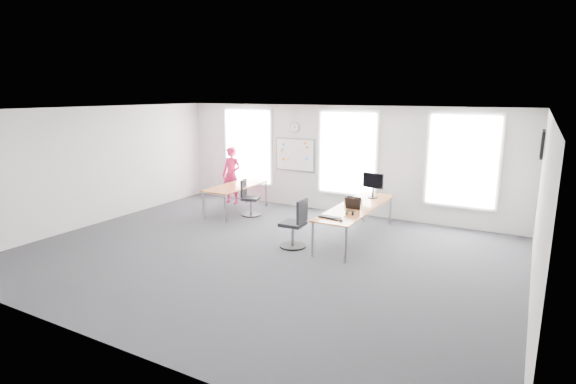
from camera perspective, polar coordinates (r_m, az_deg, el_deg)
The scene contains 24 objects.
floor at distance 9.61m, azimuth -3.23°, elevation -7.81°, with size 10.00×10.00×0.00m, color #26272B.
ceiling at distance 9.02m, azimuth -3.47°, elevation 10.37°, with size 10.00×10.00×0.00m, color white.
wall_back at distance 12.71m, azimuth 6.33°, elevation 4.12°, with size 10.00×10.00×0.00m, color silver.
wall_front at distance 6.30m, azimuth -23.22°, elevation -5.43°, with size 10.00×10.00×0.00m, color silver.
wall_left at distance 12.56m, azimuth -23.05°, elevation 3.10°, with size 10.00×10.00×0.00m, color silver.
wall_right at distance 7.83m, azimuth 29.38°, elevation -2.65°, with size 10.00×10.00×0.00m, color silver.
window_left at distance 14.07m, azimuth -5.09°, elevation 5.78°, with size 1.60×0.06×2.20m, color silver.
window_mid at distance 12.54m, azimuth 7.57°, elevation 4.90°, with size 1.60×0.06×2.20m, color silver.
window_right at distance 11.80m, azimuth 21.27°, elevation 3.69°, with size 1.60×0.06×2.20m, color silver.
desk_right at distance 10.45m, azimuth 8.68°, elevation -2.07°, with size 0.85×3.20×0.78m.
desk_left at distance 12.76m, azimuth -6.61°, elevation 0.57°, with size 0.85×2.14×0.78m.
chair_right at distance 9.83m, azimuth 0.96°, elevation -4.37°, with size 0.58×0.58×1.09m.
chair_left at distance 12.46m, azimuth -4.99°, elevation -1.00°, with size 0.56×0.56×1.00m.
person at distance 13.81m, azimuth -7.17°, elevation 2.14°, with size 0.64×0.42×1.75m, color #CD174C.
whiteboard at distance 13.25m, azimuth 0.88°, elevation 4.75°, with size 1.20×0.03×0.90m, color white.
wall_clock at distance 13.16m, azimuth 0.89°, elevation 8.21°, with size 0.30×0.30×0.04m, color gray.
tv at distance 10.67m, azimuth 29.60°, elevation 5.32°, with size 0.06×0.90×0.55m, color black.
keyboard at distance 9.40m, azimuth 5.34°, elevation -3.25°, with size 0.49×0.18×0.02m, color black.
mouse at distance 9.18m, azimuth 6.79°, elevation -3.60°, with size 0.07×0.12×0.04m, color black.
lens_cap at distance 9.54m, azimuth 7.15°, elevation -3.10°, with size 0.06×0.06×0.01m, color black.
headphones at distance 9.67m, azimuth 7.87°, elevation -2.64°, with size 0.17×0.09×0.10m.
laptop_sleeve at distance 10.14m, azimuth 8.25°, elevation -1.43°, with size 0.34×0.18×0.27m.
paper_stack at distance 10.57m, azimuth 8.30°, elevation -1.28°, with size 0.35×0.26×0.12m, color #F0E6C0.
monitor at distance 11.26m, azimuth 10.75°, elevation 1.12°, with size 0.56×0.23×0.63m.
Camera 1 is at (4.82, -7.62, 3.32)m, focal length 28.00 mm.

